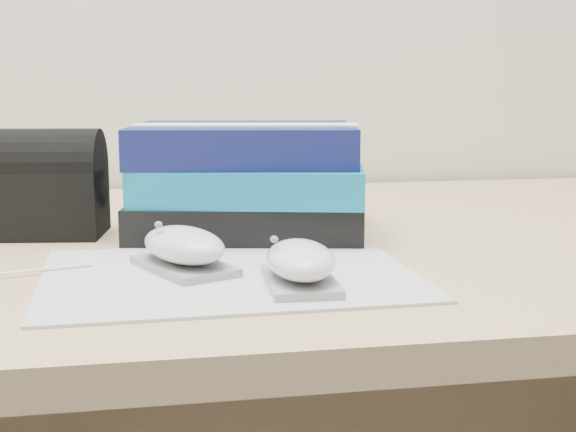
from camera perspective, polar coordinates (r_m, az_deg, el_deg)
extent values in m
cube|color=tan|center=(0.93, 5.26, -1.84)|extent=(1.60, 0.80, 0.03)
cube|color=tan|center=(1.40, 0.70, -13.50)|extent=(1.52, 0.03, 0.35)
cube|color=#9B9CA4|center=(0.71, -4.22, -4.17)|extent=(0.33, 0.26, 0.00)
cube|color=gray|center=(0.73, -7.38, -3.54)|extent=(0.10, 0.12, 0.01)
ellipsoid|color=silver|center=(0.72, -7.41, -2.04)|extent=(0.10, 0.12, 0.03)
ellipsoid|color=gray|center=(0.72, -9.20, -0.62)|extent=(0.01, 0.01, 0.01)
cube|color=#949496|center=(0.67, 0.89, -4.66)|extent=(0.06, 0.10, 0.01)
ellipsoid|color=white|center=(0.66, 0.90, -3.11)|extent=(0.06, 0.10, 0.03)
ellipsoid|color=gray|center=(0.65, -0.99, -1.66)|extent=(0.01, 0.01, 0.01)
cube|color=black|center=(0.90, -2.91, 0.07)|extent=(0.28, 0.24, 0.04)
cube|color=#1081AE|center=(0.89, -2.58, 2.53)|extent=(0.28, 0.24, 0.04)
cube|color=#121955|center=(0.90, -3.17, 5.14)|extent=(0.27, 0.23, 0.04)
cube|color=white|center=(0.87, -2.99, 6.48)|extent=(0.25, 0.09, 0.00)
cube|color=black|center=(0.93, -16.94, 0.94)|extent=(0.14, 0.11, 0.07)
cylinder|color=black|center=(0.92, -17.05, 3.22)|extent=(0.14, 0.11, 0.09)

